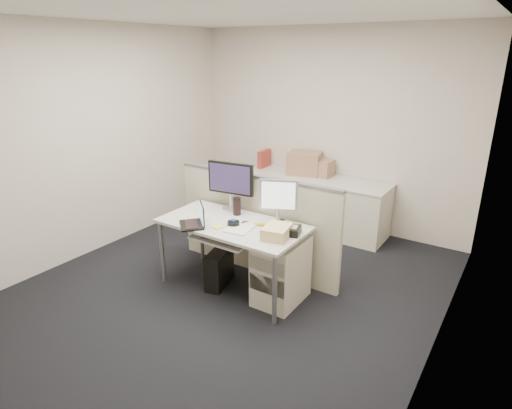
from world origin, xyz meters
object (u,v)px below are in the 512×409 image
Objects in this scene: desk_phone at (288,230)px; laptop at (191,215)px; desk at (233,229)px; monitor_main at (231,186)px.

laptop is at bearing -174.12° from desk_phone.
laptop reaches higher than desk.
monitor_main is (-0.25, 0.32, 0.33)m from desk.
desk is 0.45m from laptop.
monitor_main reaches higher than desk_phone.
monitor_main reaches higher than desk.
monitor_main is 2.35× the size of desk_phone.
desk is at bearing 171.68° from desk_phone.
laptop is (-0.30, -0.28, 0.18)m from desk.
monitor_main is at bearing 128.14° from laptop.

